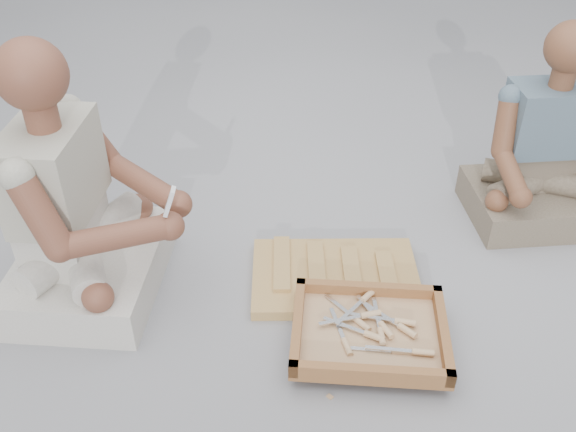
% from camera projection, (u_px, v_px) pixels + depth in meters
% --- Properties ---
extents(ground, '(60.00, 60.00, 0.00)m').
position_uv_depth(ground, '(306.00, 311.00, 2.32)').
color(ground, '#9F9FA4').
rests_on(ground, ground).
extents(carved_panel, '(0.71, 0.56, 0.04)m').
position_uv_depth(carved_panel, '(335.00, 277.00, 2.44)').
color(carved_panel, '#96633A').
rests_on(carved_panel, ground).
extents(tool_tray, '(0.57, 0.48, 0.07)m').
position_uv_depth(tool_tray, '(369.00, 333.00, 2.15)').
color(tool_tray, brown).
rests_on(tool_tray, carved_panel).
extents(chisel_0, '(0.12, 0.20, 0.02)m').
position_uv_depth(chisel_0, '(364.00, 299.00, 2.25)').
color(chisel_0, silver).
rests_on(chisel_0, tool_tray).
extents(chisel_1, '(0.22, 0.07, 0.02)m').
position_uv_depth(chisel_1, '(368.00, 334.00, 2.12)').
color(chisel_1, silver).
rests_on(chisel_1, tool_tray).
extents(chisel_2, '(0.22, 0.02, 0.02)m').
position_uv_depth(chisel_2, '(399.00, 321.00, 2.16)').
color(chisel_2, silver).
rests_on(chisel_2, tool_tray).
extents(chisel_3, '(0.15, 0.18, 0.02)m').
position_uv_depth(chisel_3, '(383.00, 326.00, 2.15)').
color(chisel_3, silver).
rests_on(chisel_3, tool_tray).
extents(chisel_4, '(0.07, 0.22, 0.02)m').
position_uv_depth(chisel_4, '(381.00, 332.00, 2.13)').
color(chisel_4, silver).
rests_on(chisel_4, tool_tray).
extents(chisel_5, '(0.18, 0.15, 0.02)m').
position_uv_depth(chisel_5, '(358.00, 321.00, 2.18)').
color(chisel_5, silver).
rests_on(chisel_5, tool_tray).
extents(chisel_6, '(0.22, 0.04, 0.02)m').
position_uv_depth(chisel_6, '(416.00, 352.00, 2.06)').
color(chisel_6, silver).
rests_on(chisel_6, tool_tray).
extents(chisel_7, '(0.22, 0.05, 0.02)m').
position_uv_depth(chisel_7, '(396.00, 351.00, 2.08)').
color(chisel_7, silver).
rests_on(chisel_7, tool_tray).
extents(chisel_8, '(0.20, 0.13, 0.02)m').
position_uv_depth(chisel_8, '(402.00, 327.00, 2.15)').
color(chisel_8, silver).
rests_on(chisel_8, tool_tray).
extents(chisel_9, '(0.11, 0.21, 0.02)m').
position_uv_depth(chisel_9, '(345.00, 342.00, 2.11)').
color(chisel_9, silver).
rests_on(chisel_9, tool_tray).
extents(chisel_10, '(0.20, 0.12, 0.02)m').
position_uv_depth(chisel_10, '(365.00, 315.00, 2.19)').
color(chisel_10, silver).
rests_on(chisel_10, tool_tray).
extents(wood_chip_0, '(0.02, 0.02, 0.00)m').
position_uv_depth(wood_chip_0, '(336.00, 298.00, 2.37)').
color(wood_chip_0, tan).
rests_on(wood_chip_0, ground).
extents(wood_chip_1, '(0.02, 0.02, 0.00)m').
position_uv_depth(wood_chip_1, '(436.00, 348.00, 2.17)').
color(wood_chip_1, tan).
rests_on(wood_chip_1, ground).
extents(wood_chip_2, '(0.02, 0.02, 0.00)m').
position_uv_depth(wood_chip_2, '(306.00, 285.00, 2.43)').
color(wood_chip_2, tan).
rests_on(wood_chip_2, ground).
extents(wood_chip_3, '(0.02, 0.02, 0.00)m').
position_uv_depth(wood_chip_3, '(305.00, 348.00, 2.18)').
color(wood_chip_3, tan).
rests_on(wood_chip_3, ground).
extents(wood_chip_4, '(0.02, 0.02, 0.00)m').
position_uv_depth(wood_chip_4, '(325.00, 295.00, 2.39)').
color(wood_chip_4, tan).
rests_on(wood_chip_4, ground).
extents(wood_chip_5, '(0.02, 0.02, 0.00)m').
position_uv_depth(wood_chip_5, '(330.00, 397.00, 2.01)').
color(wood_chip_5, tan).
rests_on(wood_chip_5, ground).
extents(wood_chip_6, '(0.02, 0.02, 0.00)m').
position_uv_depth(wood_chip_6, '(382.00, 314.00, 2.30)').
color(wood_chip_6, tan).
rests_on(wood_chip_6, ground).
extents(wood_chip_7, '(0.02, 0.02, 0.00)m').
position_uv_depth(wood_chip_7, '(323.00, 295.00, 2.39)').
color(wood_chip_7, tan).
rests_on(wood_chip_7, ground).
extents(craftsman, '(0.69, 0.69, 0.97)m').
position_uv_depth(craftsman, '(77.00, 216.00, 2.24)').
color(craftsman, beige).
rests_on(craftsman, ground).
extents(companion, '(0.65, 0.58, 0.85)m').
position_uv_depth(companion, '(544.00, 158.00, 2.64)').
color(companion, '#796A57').
rests_on(companion, ground).
extents(mobile_phone, '(0.06, 0.05, 0.10)m').
position_uv_depth(mobile_phone, '(169.00, 202.00, 2.09)').
color(mobile_phone, white).
rests_on(mobile_phone, craftsman).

